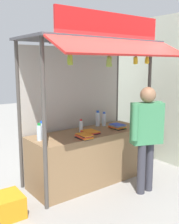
{
  "coord_description": "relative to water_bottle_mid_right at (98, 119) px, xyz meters",
  "views": [
    {
      "loc": [
        -2.74,
        -3.63,
        2.06
      ],
      "look_at": [
        0.0,
        0.0,
        1.25
      ],
      "focal_mm": 43.31,
      "sensor_mm": 36.0,
      "label": 1
    }
  ],
  "objects": [
    {
      "name": "water_bottle_left",
      "position": [
        0.1,
        -0.06,
        -0.01
      ],
      "size": [
        0.08,
        0.08,
        0.27
      ],
      "color": "silver",
      "rests_on": "stall_counter"
    },
    {
      "name": "banana_bunch_leftmost",
      "position": [
        -1.09,
        -0.75,
        1.08
      ],
      "size": [
        0.1,
        0.1,
        0.28
      ],
      "color": "#332D23"
    },
    {
      "name": "water_bottle_back_right",
      "position": [
        -1.25,
        -0.15,
        -0.0
      ],
      "size": [
        0.08,
        0.08,
        0.29
      ],
      "color": "silver",
      "rests_on": "stall_counter"
    },
    {
      "name": "banana_bunch_inner_right",
      "position": [
        0.19,
        -0.75,
        1.08
      ],
      "size": [
        0.09,
        0.09,
        0.27
      ],
      "color": "#332D23"
    },
    {
      "name": "vendor_person",
      "position": [
        0.07,
        -1.14,
        -0.0
      ],
      "size": [
        0.65,
        0.38,
        1.71
      ],
      "rotation": [
        0.0,
        0.0,
        2.75
      ],
      "color": "#383842",
      "rests_on": "ground"
    },
    {
      "name": "magazine_stack_front_left",
      "position": [
        -0.72,
        -0.55,
        -0.1
      ],
      "size": [
        0.21,
        0.3,
        0.07
      ],
      "color": "black",
      "rests_on": "stall_counter"
    },
    {
      "name": "banana_bunch_inner_left",
      "position": [
        -0.39,
        -0.74,
        1.06
      ],
      "size": [
        0.1,
        0.1,
        0.31
      ],
      "color": "#332D23"
    },
    {
      "name": "magazine_stack_back_left",
      "position": [
        -0.44,
        -0.35,
        -0.11
      ],
      "size": [
        0.25,
        0.31,
        0.05
      ],
      "color": "black",
      "rests_on": "stall_counter"
    },
    {
      "name": "plastic_crate",
      "position": [
        -2.0,
        -0.5,
        -0.88
      ],
      "size": [
        0.45,
        0.45,
        0.31
      ],
      "primitive_type": "cube",
      "rotation": [
        0.0,
        0.0,
        -0.03
      ],
      "color": "orange",
      "rests_on": "ground"
    },
    {
      "name": "stall_counter",
      "position": [
        -0.39,
        -0.26,
        -0.59
      ],
      "size": [
        2.13,
        0.77,
        0.9
      ],
      "primitive_type": "cube",
      "color": "olive",
      "rests_on": "ground"
    },
    {
      "name": "water_bottle_rear_center",
      "position": [
        -1.33,
        -0.23,
        -0.01
      ],
      "size": [
        0.08,
        0.08,
        0.27
      ],
      "color": "silver",
      "rests_on": "stall_counter"
    },
    {
      "name": "stall_structure",
      "position": [
        -0.39,
        -0.15,
        0.66
      ],
      "size": [
        2.33,
        1.59,
        2.8
      ],
      "color": "#4C4742",
      "rests_on": "ground"
    },
    {
      "name": "water_bottle_mid_right",
      "position": [
        0.0,
        0.0,
        0.0
      ],
      "size": [
        0.08,
        0.08,
        0.3
      ],
      "color": "silver",
      "rests_on": "stall_counter"
    },
    {
      "name": "magazine_stack_front_right",
      "position": [
        0.16,
        -0.37,
        -0.1
      ],
      "size": [
        0.24,
        0.29,
        0.08
      ],
      "color": "black",
      "rests_on": "stall_counter"
    },
    {
      "name": "banana_bunch_rightmost",
      "position": [
        0.47,
        -0.75,
        1.09
      ],
      "size": [
        0.09,
        0.09,
        0.26
      ],
      "color": "#332D23"
    },
    {
      "name": "neighbour_wall",
      "position": [
        1.52,
        0.04,
        0.47
      ],
      "size": [
        0.2,
        2.4,
        3.01
      ],
      "primitive_type": "cube",
      "color": "beige",
      "rests_on": "ground"
    },
    {
      "name": "water_bottle_far_left",
      "position": [
        -0.51,
        -0.17,
        -0.03
      ],
      "size": [
        0.06,
        0.06,
        0.22
      ],
      "color": "silver",
      "rests_on": "stall_counter"
    },
    {
      "name": "ground_plane",
      "position": [
        -0.39,
        -0.26,
        -1.03
      ],
      "size": [
        20.0,
        20.0,
        0.0
      ],
      "primitive_type": "plane",
      "color": "gray"
    }
  ]
}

